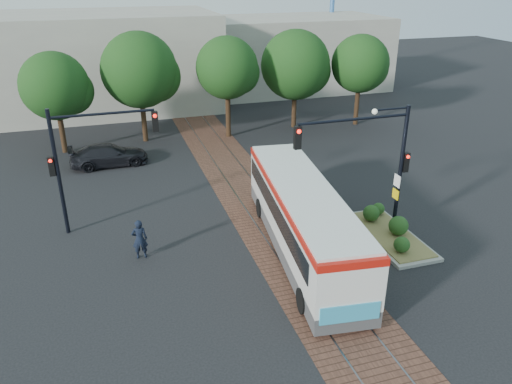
{
  "coord_description": "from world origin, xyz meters",
  "views": [
    {
      "loc": [
        -7.24,
        -18.53,
        11.53
      ],
      "look_at": [
        -0.65,
        2.39,
        1.6
      ],
      "focal_mm": 35.0,
      "sensor_mm": 36.0,
      "label": 1
    }
  ],
  "objects_px": {
    "parked_car": "(109,155)",
    "signal_pole_left": "(82,153)",
    "traffic_island": "(389,230)",
    "city_bus": "(303,216)",
    "signal_pole_main": "(378,154)",
    "officer": "(140,239)"
  },
  "relations": [
    {
      "from": "signal_pole_main",
      "to": "signal_pole_left",
      "type": "distance_m",
      "value": 13.14
    },
    {
      "from": "officer",
      "to": "city_bus",
      "type": "bearing_deg",
      "value": 170.76
    },
    {
      "from": "traffic_island",
      "to": "signal_pole_left",
      "type": "height_order",
      "value": "signal_pole_left"
    },
    {
      "from": "officer",
      "to": "signal_pole_main",
      "type": "bearing_deg",
      "value": 175.32
    },
    {
      "from": "signal_pole_left",
      "to": "traffic_island",
      "type": "bearing_deg",
      "value": -20.36
    },
    {
      "from": "parked_car",
      "to": "signal_pole_left",
      "type": "bearing_deg",
      "value": 169.21
    },
    {
      "from": "city_bus",
      "to": "signal_pole_main",
      "type": "bearing_deg",
      "value": 7.7
    },
    {
      "from": "traffic_island",
      "to": "signal_pole_left",
      "type": "bearing_deg",
      "value": 159.64
    },
    {
      "from": "city_bus",
      "to": "parked_car",
      "type": "distance_m",
      "value": 15.45
    },
    {
      "from": "city_bus",
      "to": "signal_pole_main",
      "type": "xyz_separation_m",
      "value": [
        3.42,
        0.07,
        2.44
      ]
    },
    {
      "from": "signal_pole_main",
      "to": "parked_car",
      "type": "relative_size",
      "value": 1.25
    },
    {
      "from": "traffic_island",
      "to": "parked_car",
      "type": "bearing_deg",
      "value": 131.91
    },
    {
      "from": "signal_pole_main",
      "to": "officer",
      "type": "height_order",
      "value": "signal_pole_main"
    },
    {
      "from": "city_bus",
      "to": "signal_pole_left",
      "type": "height_order",
      "value": "signal_pole_left"
    },
    {
      "from": "traffic_island",
      "to": "signal_pole_left",
      "type": "distance_m",
      "value": 14.5
    },
    {
      "from": "traffic_island",
      "to": "signal_pole_main",
      "type": "distance_m",
      "value": 3.95
    },
    {
      "from": "signal_pole_left",
      "to": "parked_car",
      "type": "relative_size",
      "value": 1.25
    },
    {
      "from": "city_bus",
      "to": "officer",
      "type": "xyz_separation_m",
      "value": [
        -6.85,
        1.56,
        -0.82
      ]
    },
    {
      "from": "traffic_island",
      "to": "signal_pole_main",
      "type": "relative_size",
      "value": 0.87
    },
    {
      "from": "city_bus",
      "to": "officer",
      "type": "distance_m",
      "value": 7.07
    },
    {
      "from": "officer",
      "to": "signal_pole_left",
      "type": "bearing_deg",
      "value": -55.87
    },
    {
      "from": "traffic_island",
      "to": "parked_car",
      "type": "relative_size",
      "value": 1.09
    }
  ]
}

